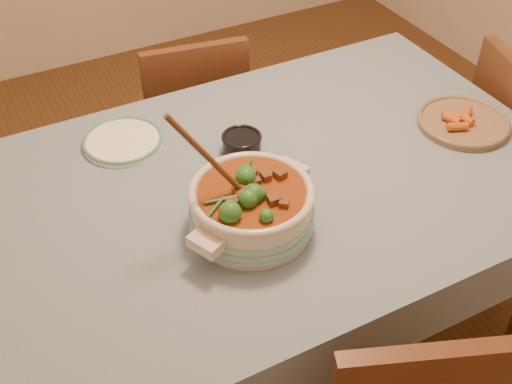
# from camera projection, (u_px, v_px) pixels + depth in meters

# --- Properties ---
(floor) EXTENTS (4.50, 4.50, 0.00)m
(floor) POSITION_uv_depth(u_px,v_px,m) (268.00, 340.00, 2.29)
(floor) COLOR #4C2D15
(floor) RESTS_ON ground
(dining_table) EXTENTS (1.68, 1.08, 0.76)m
(dining_table) POSITION_uv_depth(u_px,v_px,m) (271.00, 201.00, 1.85)
(dining_table) COLOR brown
(dining_table) RESTS_ON floor
(stew_casserole) EXTENTS (0.40, 0.40, 0.37)m
(stew_casserole) POSITION_uv_depth(u_px,v_px,m) (251.00, 204.00, 1.59)
(stew_casserole) COLOR beige
(stew_casserole) RESTS_ON dining_table
(white_plate) EXTENTS (0.27, 0.27, 0.02)m
(white_plate) POSITION_uv_depth(u_px,v_px,m) (123.00, 141.00, 1.90)
(white_plate) COLOR white
(white_plate) RESTS_ON dining_table
(condiment_bowl) EXTENTS (0.14, 0.14, 0.06)m
(condiment_bowl) POSITION_uv_depth(u_px,v_px,m) (242.00, 143.00, 1.85)
(condiment_bowl) COLOR black
(condiment_bowl) RESTS_ON dining_table
(fried_plate) EXTENTS (0.30, 0.30, 0.05)m
(fried_plate) POSITION_uv_depth(u_px,v_px,m) (463.00, 121.00, 1.97)
(fried_plate) COLOR olive
(fried_plate) RESTS_ON dining_table
(chair_far) EXTENTS (0.45, 0.45, 0.83)m
(chair_far) POSITION_uv_depth(u_px,v_px,m) (194.00, 117.00, 2.52)
(chair_far) COLOR brown
(chair_far) RESTS_ON floor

